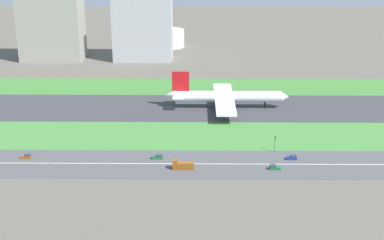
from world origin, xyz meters
name	(u,v)px	position (x,y,z in m)	size (l,w,h in m)	color
ground_plane	(169,108)	(0.00, 0.00, 0.00)	(800.00, 800.00, 0.00)	#5B564C
runway	(169,108)	(0.00, 0.00, 0.05)	(280.00, 46.00, 0.10)	#38383D
grass_median_north	(173,87)	(0.00, 41.00, 0.05)	(280.00, 36.00, 0.10)	#3D7A33
grass_median_south	(165,135)	(0.00, -41.00, 0.05)	(280.00, 36.00, 0.10)	#427F38
highway	(160,164)	(0.00, -73.00, 0.05)	(280.00, 28.00, 0.10)	#4C4C4F
highway_centerline	(160,164)	(0.00, -73.00, 0.11)	(266.00, 0.50, 0.01)	silver
airliner	(225,97)	(29.40, 0.00, 6.23)	(65.00, 56.00, 19.70)	white
car_4	(274,167)	(45.37, -78.00, 0.92)	(4.40, 1.80, 2.00)	#19662D
car_5	(158,157)	(-1.31, -68.00, 0.92)	(4.40, 1.80, 2.00)	#19662D
car_0	(292,157)	(53.96, -68.00, 0.92)	(4.40, 1.80, 2.00)	navy
truck_0	(183,165)	(9.11, -78.00, 1.67)	(8.40, 2.50, 4.00)	brown
car_2	(27,156)	(-55.74, -68.00, 0.92)	(4.40, 1.80, 2.00)	brown
traffic_light	(275,143)	(47.87, -60.01, 4.29)	(0.36, 0.50, 7.20)	#4C4C51
terminal_building	(52,27)	(-90.00, 114.00, 23.76)	(43.86, 25.67, 47.52)	#9E998E
hangar_building	(143,27)	(-24.39, 114.00, 23.65)	(41.75, 24.07, 47.29)	#B2B2B7
fuel_tank_west	(169,38)	(-8.27, 159.00, 6.94)	(24.72, 24.72, 13.89)	silver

